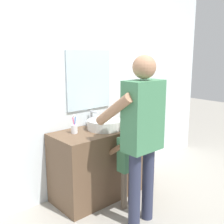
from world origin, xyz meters
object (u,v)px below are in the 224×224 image
Objects in this scene: child_toddler at (127,158)px; soap_bottle at (124,120)px; toothbrush_cup at (74,128)px; adult_parent at (142,126)px.

soap_bottle is at bearing 50.84° from child_toddler.
child_toddler is at bearing -52.82° from toothbrush_cup.
soap_bottle is (0.66, -0.10, 0.01)m from toothbrush_cup.
toothbrush_cup is at bearing 171.10° from soap_bottle.
toothbrush_cup is 0.81m from adult_parent.
adult_parent is at bearing -70.87° from toothbrush_cup.
toothbrush_cup is at bearing 127.18° from child_toddler.
adult_parent reaches higher than child_toddler.
toothbrush_cup is 0.66m from soap_bottle.
toothbrush_cup is at bearing 109.13° from adult_parent.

